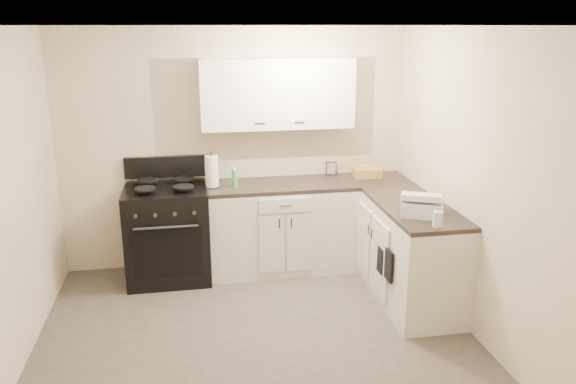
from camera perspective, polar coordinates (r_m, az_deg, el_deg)
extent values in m
plane|color=#473F38|center=(4.72, -2.97, -15.42)|extent=(3.60, 3.60, 0.00)
plane|color=white|center=(4.01, -3.52, 16.54)|extent=(3.60, 3.60, 0.00)
plane|color=beige|center=(5.93, -5.37, 4.34)|extent=(3.60, 0.00, 3.60)
plane|color=beige|center=(4.75, 18.87, 0.40)|extent=(0.00, 3.60, 3.60)
plane|color=beige|center=(2.56, 1.90, -12.75)|extent=(3.60, 0.00, 3.60)
cube|color=silver|center=(5.92, -0.80, -3.69)|extent=(1.55, 0.60, 0.90)
cube|color=silver|center=(5.60, 11.27, -5.22)|extent=(0.60, 1.90, 0.90)
cube|color=black|center=(5.77, -0.82, 0.69)|extent=(1.55, 0.60, 0.04)
cube|color=black|center=(5.45, 11.54, -0.62)|extent=(0.60, 1.90, 0.04)
cube|color=white|center=(5.74, -1.10, 9.97)|extent=(1.55, 0.30, 0.70)
cube|color=black|center=(5.83, -12.07, -4.30)|extent=(0.82, 0.70, 0.99)
cube|color=tan|center=(5.70, -7.79, 1.77)|extent=(0.12, 0.12, 0.24)
cylinder|color=white|center=(5.65, -7.74, 2.07)|extent=(0.15, 0.15, 0.32)
cylinder|color=green|center=(5.62, -5.43, 1.35)|extent=(0.08, 0.08, 0.18)
cube|color=black|center=(6.11, 4.40, 2.42)|extent=(0.12, 0.07, 0.14)
cube|color=tan|center=(6.05, 8.06, 1.95)|extent=(0.30, 0.21, 0.10)
cube|color=white|center=(4.94, 13.42, -1.53)|extent=(0.44, 0.43, 0.12)
cylinder|color=silver|center=(4.67, 14.97, -2.68)|extent=(0.09, 0.09, 0.13)
cube|color=black|center=(4.98, 10.20, -7.33)|extent=(0.02, 0.16, 0.28)
cube|color=black|center=(5.18, 9.37, -6.88)|extent=(0.02, 0.14, 0.24)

